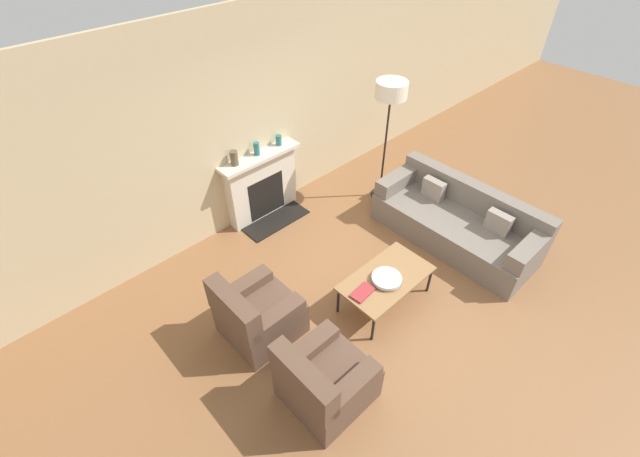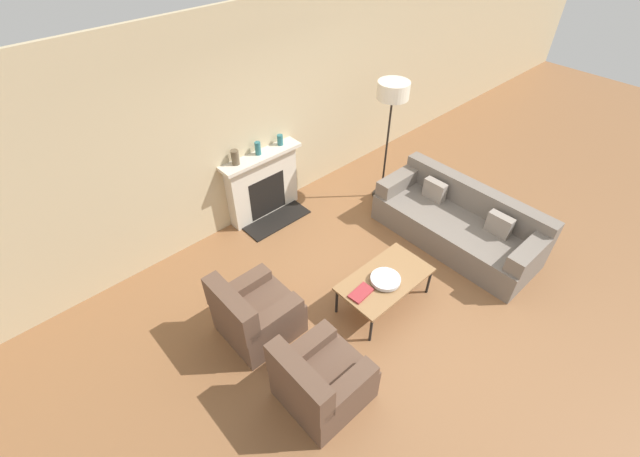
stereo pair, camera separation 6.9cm
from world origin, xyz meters
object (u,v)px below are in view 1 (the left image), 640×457
book (363,292)px  mantel_vase_center_left (257,149)px  floor_lamp (391,98)px  mantel_vase_center_right (279,140)px  fireplace (262,186)px  armchair_far (257,315)px  bowl (387,279)px  coffee_table (386,279)px  couch (457,222)px  armchair_near (324,381)px  mantel_vase_left (234,158)px

book → mantel_vase_center_left: size_ratio=1.61×
floor_lamp → mantel_vase_center_right: size_ratio=12.48×
floor_lamp → book: bearing=-144.6°
fireplace → armchair_far: bearing=-129.4°
mantel_vase_center_left → floor_lamp: bearing=-29.1°
fireplace → book: bearing=-99.1°
bowl → mantel_vase_center_right: (0.40, 2.38, 0.64)m
coffee_table → mantel_vase_center_right: size_ratio=7.51×
couch → armchair_far: armchair_far is taller
book → mantel_vase_center_right: 2.52m
armchair_near → book: 1.09m
bowl → mantel_vase_center_left: size_ratio=1.88×
armchair_near → mantel_vase_center_right: (1.74, 2.75, 0.78)m
armchair_near → floor_lamp: 3.74m
armchair_near → floor_lamp: floor_lamp is taller
floor_lamp → mantel_vase_center_left: 1.93m
armchair_far → mantel_vase_center_left: 2.30m
mantel_vase_center_right → bowl: bearing=-99.6°
armchair_near → armchair_far: 1.06m
armchair_far → coffee_table: armchair_far is taller
coffee_table → mantel_vase_center_right: (0.36, 2.35, 0.70)m
book → mantel_vase_center_right: bearing=67.2°
armchair_near → mantel_vase_center_left: bearing=-26.3°
bowl → book: (-0.33, 0.06, -0.02)m
mantel_vase_center_right → armchair_near: bearing=-122.3°
armchair_far → mantel_vase_center_right: mantel_vase_center_right is taller
floor_lamp → mantel_vase_left: 2.24m
armchair_near → floor_lamp: bearing=-58.3°
book → mantel_vase_left: mantel_vase_left is taller
book → mantel_vase_center_right: (0.74, 2.32, 0.66)m
fireplace → mantel_vase_center_right: size_ratio=8.26×
mantel_vase_left → mantel_vase_center_left: size_ratio=1.11×
floor_lamp → couch: bearing=-90.7°
armchair_near → mantel_vase_left: mantel_vase_left is taller
couch → fireplace: bearing=-144.9°
coffee_table → floor_lamp: bearing=42.0°
couch → floor_lamp: 1.92m
armchair_near → bowl: (1.33, 0.37, 0.14)m
couch → mantel_vase_left: bearing=-139.2°
coffee_table → mantel_vase_center_left: (-0.02, 2.35, 0.72)m
fireplace → floor_lamp: (1.61, -0.89, 1.13)m
floor_lamp → armchair_near: bearing=-148.3°
mantel_vase_center_left → mantel_vase_center_right: size_ratio=1.24×
fireplace → book: size_ratio=4.14×
coffee_table → mantel_vase_center_left: mantel_vase_center_left is taller
armchair_far → mantel_vase_left: bearing=-30.6°
armchair_near → mantel_vase_center_left: size_ratio=4.59×
fireplace → coffee_table: 2.34m
armchair_far → mantel_vase_left: size_ratio=4.15×
mantel_vase_left → mantel_vase_center_left: 0.36m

